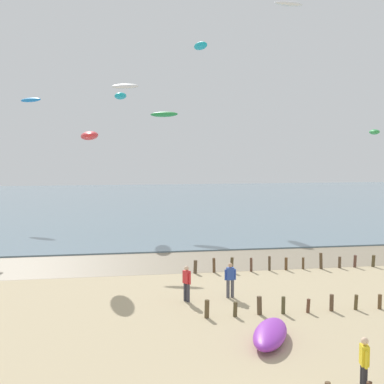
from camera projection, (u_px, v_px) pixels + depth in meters
wet_sand_strip at (166, 262)px, 32.84m from camera, size 120.00×6.26×0.01m
sea at (135, 202)px, 70.34m from camera, size 160.00×70.00×0.10m
groyne_mid at (343, 302)px, 22.97m from camera, size 13.69×0.34×0.84m
groyne_far at (311, 262)px, 31.02m from camera, size 14.63×0.36×0.98m
person_mid_beach at (187, 282)px, 24.31m from camera, size 0.37×0.50×1.71m
person_left_flank at (230, 279)px, 24.96m from camera, size 0.57×0.23×1.71m
person_right_flank at (364, 364)px, 15.07m from camera, size 0.30×0.56×1.71m
grounded_kite at (270, 334)px, 19.18m from camera, size 2.49×3.48×0.66m
kite_aloft_1 at (121, 96)px, 48.59m from camera, size 1.54×3.53×0.71m
kite_aloft_3 at (374, 132)px, 35.98m from camera, size 1.63×2.31×0.37m
kite_aloft_4 at (89, 136)px, 31.70m from camera, size 1.30×3.39×0.65m
kite_aloft_5 at (125, 86)px, 38.63m from camera, size 2.26×1.38×0.60m
kite_aloft_6 at (31, 100)px, 53.04m from camera, size 2.75×2.51×0.61m
kite_aloft_7 at (289, 4)px, 39.32m from camera, size 2.39×1.06×0.53m
kite_aloft_10 at (200, 46)px, 56.88m from camera, size 1.74×3.46×0.96m
kite_aloft_11 at (164, 114)px, 47.66m from camera, size 2.90×2.48×0.61m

